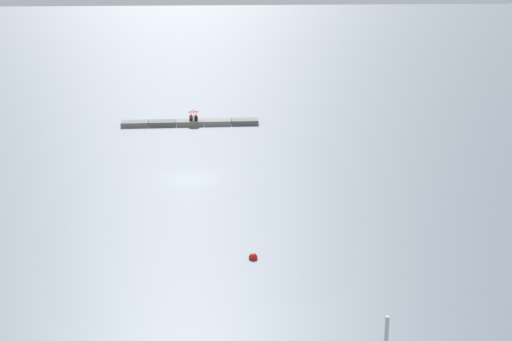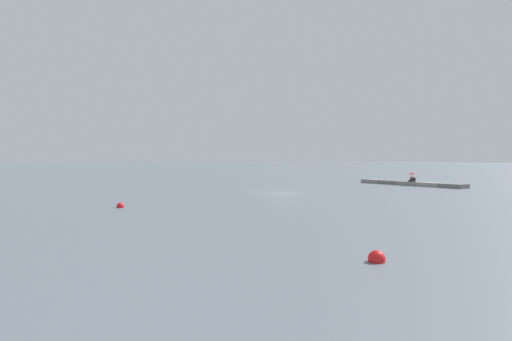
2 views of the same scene
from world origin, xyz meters
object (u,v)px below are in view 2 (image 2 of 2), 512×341
object	(u,v)px
person_seated_dark_left	(413,180)
person_seated_brown_right	(411,180)
umbrella_open_red	(412,173)
mooring_buoy_mid	(120,206)
mooring_buoy_near	(377,259)

from	to	relation	value
person_seated_dark_left	person_seated_brown_right	size ratio (longest dim) A/B	1.00
person_seated_dark_left	umbrella_open_red	bearing A→B (deg)	-21.96
umbrella_open_red	mooring_buoy_mid	size ratio (longest dim) A/B	2.22
person_seated_dark_left	mooring_buoy_mid	world-z (taller)	person_seated_dark_left
umbrella_open_red	person_seated_dark_left	bearing A→B (deg)	154.26
person_seated_brown_right	umbrella_open_red	world-z (taller)	umbrella_open_red
person_seated_dark_left	mooring_buoy_near	bearing A→B (deg)	128.10
mooring_buoy_mid	umbrella_open_red	bearing A→B (deg)	-85.22
person_seated_dark_left	umbrella_open_red	distance (m)	0.90
umbrella_open_red	mooring_buoy_mid	xyz separation A→B (m)	(-3.40, 40.63, -1.54)
person_seated_brown_right	mooring_buoy_mid	bearing A→B (deg)	98.96
person_seated_dark_left	mooring_buoy_mid	xyz separation A→B (m)	(-3.12, 40.50, -0.69)
person_seated_brown_right	umbrella_open_red	xyz separation A→B (m)	(-0.29, 0.07, 0.85)
person_seated_brown_right	mooring_buoy_mid	world-z (taller)	person_seated_brown_right
umbrella_open_red	mooring_buoy_near	xyz separation A→B (m)	(-26.37, 38.36, -1.52)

